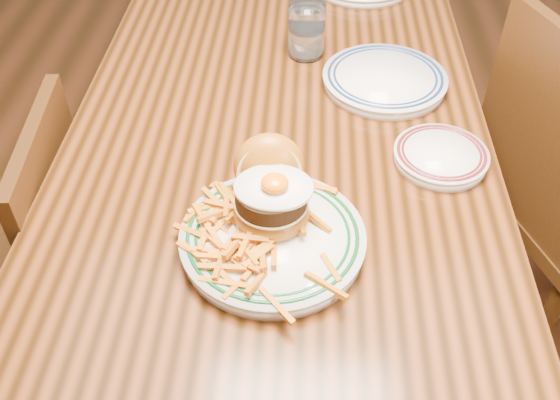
# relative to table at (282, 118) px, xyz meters

# --- Properties ---
(floor) EXTENTS (6.00, 6.00, 0.00)m
(floor) POSITION_rel_table_xyz_m (0.00, 0.00, -0.66)
(floor) COLOR black
(floor) RESTS_ON ground
(table) EXTENTS (0.85, 1.60, 0.75)m
(table) POSITION_rel_table_xyz_m (0.00, 0.00, 0.00)
(table) COLOR black
(table) RESTS_ON floor
(chair_left) EXTENTS (0.42, 0.42, 0.82)m
(chair_left) POSITION_rel_table_xyz_m (-0.56, -0.29, -0.22)
(chair_left) COLOR #371C0B
(chair_left) RESTS_ON floor
(main_plate) EXTENTS (0.31, 0.32, 0.15)m
(main_plate) POSITION_rel_table_xyz_m (0.01, -0.46, 0.13)
(main_plate) COLOR silver
(main_plate) RESTS_ON table
(side_plate) EXTENTS (0.18, 0.18, 0.03)m
(side_plate) POSITION_rel_table_xyz_m (0.31, -0.25, 0.10)
(side_plate) COLOR silver
(side_plate) RESTS_ON table
(rear_plate) EXTENTS (0.27, 0.27, 0.03)m
(rear_plate) POSITION_rel_table_xyz_m (0.22, 0.01, 0.10)
(rear_plate) COLOR silver
(rear_plate) RESTS_ON table
(water_glass) EXTENTS (0.08, 0.08, 0.13)m
(water_glass) POSITION_rel_table_xyz_m (0.05, 0.13, 0.14)
(water_glass) COLOR white
(water_glass) RESTS_ON table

